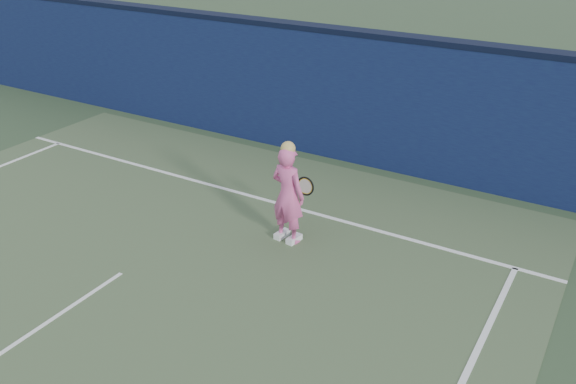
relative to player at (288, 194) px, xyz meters
The scene contains 6 objects.
ground 3.50m from the player, 117.09° to the right, with size 80.00×80.00×0.00m, color #283F27.
backstop_wall 3.82m from the player, 114.19° to the left, with size 24.00×0.40×2.50m, color #0D123A.
wall_cap 4.18m from the player, 114.19° to the left, with size 24.00×0.42×0.10m, color black.
player is the anchor object (origin of this frame).
racket 0.41m from the player, 82.95° to the left, with size 0.56×0.21×0.31m.
court_lines 3.79m from the player, 114.77° to the right, with size 11.00×12.04×0.01m.
Camera 1 is at (5.75, -4.03, 4.86)m, focal length 38.00 mm.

